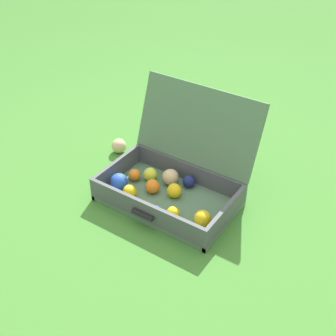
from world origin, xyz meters
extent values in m
plane|color=#3D7A2D|center=(0.00, 0.00, 0.00)|extent=(16.00, 16.00, 0.00)
cube|color=#4C7051|center=(0.04, -0.02, 0.01)|extent=(0.62, 0.37, 0.03)
cube|color=#4C5156|center=(-0.26, -0.02, 0.06)|extent=(0.02, 0.37, 0.12)
cube|color=#4C5156|center=(0.34, -0.02, 0.06)|extent=(0.02, 0.37, 0.12)
cube|color=#4C5156|center=(0.04, -0.19, 0.06)|extent=(0.59, 0.02, 0.12)
cube|color=#4C5156|center=(0.04, 0.16, 0.06)|extent=(0.59, 0.02, 0.12)
cube|color=#4C7051|center=(0.04, 0.23, 0.30)|extent=(0.62, 0.15, 0.36)
cube|color=black|center=(0.04, -0.21, 0.07)|extent=(0.11, 0.02, 0.02)
sphere|color=yellow|center=(0.06, 0.01, 0.06)|extent=(0.07, 0.07, 0.07)
sphere|color=navy|center=(0.06, -0.14, 0.05)|extent=(0.05, 0.05, 0.05)
sphere|color=yellow|center=(-0.11, -0.11, 0.06)|extent=(0.07, 0.07, 0.07)
sphere|color=#CCDB38|center=(-0.11, 0.06, 0.06)|extent=(0.07, 0.07, 0.07)
sphere|color=blue|center=(-0.19, -0.09, 0.07)|extent=(0.08, 0.08, 0.08)
sphere|color=yellow|center=(0.27, -0.08, 0.06)|extent=(0.07, 0.07, 0.07)
sphere|color=orange|center=(-0.05, -0.02, 0.06)|extent=(0.07, 0.07, 0.07)
sphere|color=#D1B784|center=(-0.01, 0.09, 0.07)|extent=(0.08, 0.08, 0.08)
sphere|color=orange|center=(-0.18, 0.01, 0.06)|extent=(0.06, 0.06, 0.06)
sphere|color=navy|center=(0.07, 0.12, 0.06)|extent=(0.06, 0.06, 0.06)
sphere|color=yellow|center=(0.13, -0.11, 0.05)|extent=(0.06, 0.06, 0.06)
sphere|color=#D1B784|center=(-0.42, 0.19, 0.04)|extent=(0.08, 0.08, 0.08)
camera|label=1|loc=(0.95, -1.37, 1.37)|focal=48.09mm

